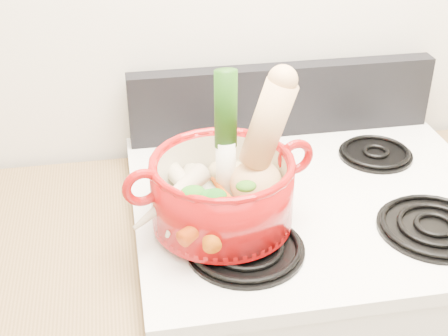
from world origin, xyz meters
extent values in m
cube|color=silver|center=(0.00, 1.40, 0.93)|extent=(0.78, 0.67, 0.03)
cube|color=black|center=(0.00, 1.70, 1.04)|extent=(0.76, 0.05, 0.18)
cylinder|color=black|center=(-0.19, 1.24, 0.96)|extent=(0.22, 0.22, 0.02)
cylinder|color=black|center=(0.19, 1.24, 0.96)|extent=(0.22, 0.22, 0.02)
cylinder|color=black|center=(-0.19, 1.54, 0.96)|extent=(0.17, 0.17, 0.02)
cylinder|color=black|center=(0.19, 1.54, 0.96)|extent=(0.17, 0.17, 0.02)
cylinder|color=#930909|center=(-0.22, 1.32, 1.04)|extent=(0.32, 0.32, 0.13)
torus|color=#930909|center=(-0.37, 1.29, 1.08)|extent=(0.08, 0.03, 0.08)
torus|color=#930909|center=(-0.07, 1.35, 1.08)|extent=(0.08, 0.03, 0.08)
cylinder|color=white|center=(-0.21, 1.36, 1.14)|extent=(0.04, 0.05, 0.28)
ellipsoid|color=tan|center=(-0.19, 1.42, 1.02)|extent=(0.10, 0.09, 0.05)
cone|color=beige|center=(-0.28, 1.33, 1.02)|extent=(0.09, 0.20, 0.05)
cone|color=beige|center=(-0.30, 1.32, 1.03)|extent=(0.11, 0.19, 0.06)
cone|color=#ECE5C0|center=(-0.28, 1.36, 1.04)|extent=(0.12, 0.21, 0.06)
cone|color=beige|center=(-0.32, 1.32, 1.04)|extent=(0.18, 0.16, 0.06)
cone|color=#CB570A|center=(-0.25, 1.28, 1.01)|extent=(0.05, 0.15, 0.04)
cone|color=#CB570A|center=(-0.26, 1.26, 1.02)|extent=(0.04, 0.16, 0.05)
cone|color=#BF4A09|center=(-0.21, 1.30, 1.03)|extent=(0.06, 0.16, 0.04)
cone|color=#C34409|center=(-0.26, 1.24, 1.03)|extent=(0.14, 0.12, 0.04)
camera|label=1|loc=(-0.40, 0.33, 1.68)|focal=50.00mm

